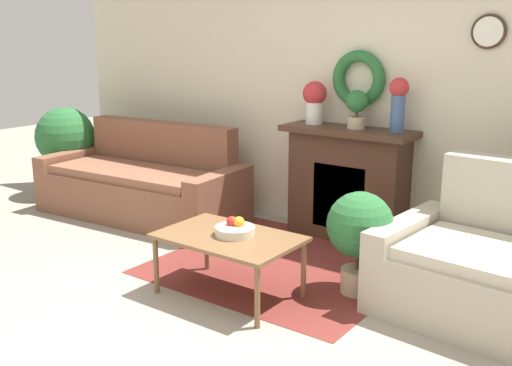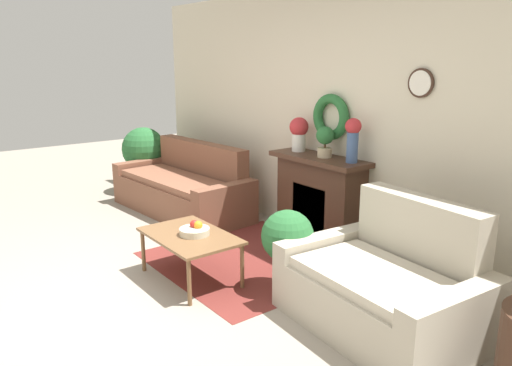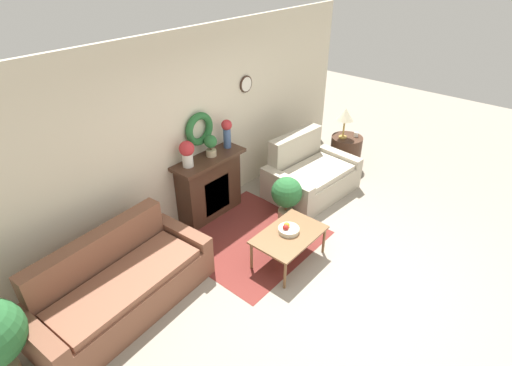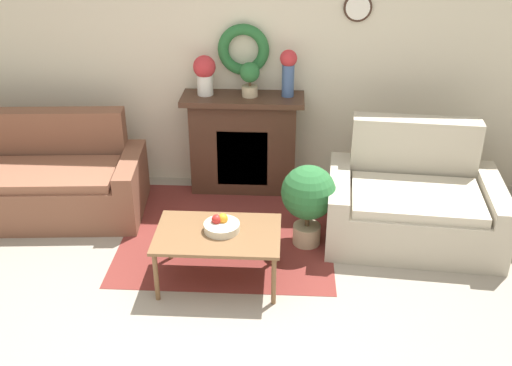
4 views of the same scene
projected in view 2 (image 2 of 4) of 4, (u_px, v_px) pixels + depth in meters
The scene contains 13 objects.
ground_plane at pixel (115, 306), 4.06m from camera, with size 16.00×16.00×0.00m, color gray.
floor_rug at pixel (251, 260), 4.96m from camera, with size 1.80×1.71×0.01m.
wall_back at pixel (335, 118), 5.20m from camera, with size 6.80×0.16×2.70m.
fireplace at pixel (319, 200), 5.28m from camera, with size 1.14×0.41×0.97m.
couch_left at pixel (184, 189), 6.48m from camera, with size 2.11×1.02×0.88m.
loveseat_right at pixel (387, 287), 3.71m from camera, with size 1.51×1.10×0.95m.
coffee_table at pixel (190, 239), 4.46m from camera, with size 0.94×0.61×0.43m.
fruit_bowl at pixel (195, 230), 4.45m from camera, with size 0.27×0.27×0.12m.
vase_on_mantel_left at pixel (299, 132), 5.38m from camera, with size 0.21×0.21×0.37m.
vase_on_mantel_right at pixel (353, 137), 4.78m from camera, with size 0.16×0.16×0.43m.
potted_plant_on_mantel at pixel (325, 140), 5.06m from camera, with size 0.18×0.18×0.32m.
potted_plant_floor_by_couch at pixel (144, 151), 7.38m from camera, with size 0.64×0.64×0.97m.
potted_plant_floor_by_loveseat at pixel (287, 240), 4.25m from camera, with size 0.45×0.45×0.72m.
Camera 2 is at (3.63, -1.33, 1.97)m, focal length 35.00 mm.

